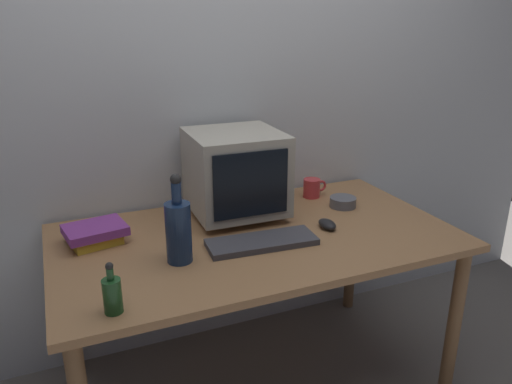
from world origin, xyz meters
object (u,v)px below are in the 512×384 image
object	(u,v)px
bottle_tall	(178,230)
computer_mouse	(327,224)
crt_monitor	(235,173)
keyboard	(262,242)
bottle_short	(112,294)
mug	(312,188)
cd_spindle	(343,202)
book_stack	(95,234)

from	to	relation	value
bottle_tall	computer_mouse	bearing A→B (deg)	4.10
crt_monitor	keyboard	distance (m)	0.37
bottle_short	mug	distance (m)	1.21
computer_mouse	bottle_tall	world-z (taller)	bottle_tall
computer_mouse	cd_spindle	bearing A→B (deg)	43.89
computer_mouse	bottle_tall	distance (m)	0.64
computer_mouse	bottle_tall	xyz separation A→B (m)	(-0.63, -0.05, 0.10)
computer_mouse	book_stack	distance (m)	0.92
keyboard	crt_monitor	bearing A→B (deg)	91.24
bottle_tall	crt_monitor	bearing A→B (deg)	44.41
bottle_tall	mug	world-z (taller)	bottle_tall
keyboard	mug	xyz separation A→B (m)	(0.44, 0.40, 0.03)
bottle_short	bottle_tall	bearing A→B (deg)	42.43
keyboard	mug	size ratio (longest dim) A/B	3.50
book_stack	bottle_short	bearing A→B (deg)	-90.40
book_stack	mug	world-z (taller)	mug
keyboard	cd_spindle	distance (m)	0.55
cd_spindle	computer_mouse	bearing A→B (deg)	-135.96
computer_mouse	bottle_tall	size ratio (longest dim) A/B	0.31
book_stack	cd_spindle	bearing A→B (deg)	-1.84
computer_mouse	bottle_short	bearing A→B (deg)	-162.45
bottle_tall	cd_spindle	distance (m)	0.86
book_stack	cd_spindle	world-z (taller)	book_stack
mug	computer_mouse	bearing A→B (deg)	-109.50
crt_monitor	computer_mouse	size ratio (longest dim) A/B	3.96
bottle_short	mug	world-z (taller)	bottle_short
keyboard	computer_mouse	size ratio (longest dim) A/B	4.20
keyboard	bottle_tall	size ratio (longest dim) A/B	1.29
keyboard	mug	bearing A→B (deg)	46.06
computer_mouse	cd_spindle	size ratio (longest dim) A/B	0.83
mug	bottle_tall	bearing A→B (deg)	-152.11
cd_spindle	book_stack	bearing A→B (deg)	178.16
bottle_short	book_stack	size ratio (longest dim) A/B	0.66
crt_monitor	cd_spindle	xyz separation A→B (m)	(0.49, -0.10, -0.17)
bottle_tall	bottle_short	world-z (taller)	bottle_tall
mug	cd_spindle	distance (m)	0.18
keyboard	computer_mouse	bearing A→B (deg)	11.06
computer_mouse	bottle_short	xyz separation A→B (m)	(-0.90, -0.29, 0.04)
keyboard	bottle_short	world-z (taller)	bottle_short
crt_monitor	mug	xyz separation A→B (m)	(0.42, 0.07, -0.15)
crt_monitor	cd_spindle	distance (m)	0.53
mug	keyboard	bearing A→B (deg)	-137.88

